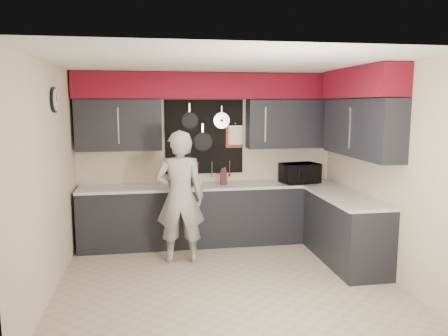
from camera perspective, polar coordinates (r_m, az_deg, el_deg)
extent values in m
plane|color=#B6A98D|center=(5.53, 0.24, -14.33)|extent=(4.00, 4.00, 0.00)
cube|color=beige|center=(6.88, -2.18, 1.39)|extent=(4.00, 0.01, 2.60)
cube|color=black|center=(6.65, -13.54, 5.47)|extent=(1.24, 0.32, 0.75)
cube|color=black|center=(6.96, 8.52, 5.73)|extent=(1.34, 0.32, 0.75)
cube|color=maroon|center=(6.66, -2.04, 10.65)|extent=(3.94, 0.36, 0.38)
cube|color=black|center=(6.83, -2.60, 4.08)|extent=(1.22, 0.03, 1.15)
cylinder|color=black|center=(6.76, -4.52, 6.18)|extent=(0.26, 0.04, 0.26)
cylinder|color=black|center=(6.80, -2.81, 3.42)|extent=(0.30, 0.04, 0.30)
cylinder|color=black|center=(6.80, -4.96, 0.78)|extent=(0.27, 0.04, 0.27)
cylinder|color=silver|center=(6.82, -0.31, 6.23)|extent=(0.25, 0.02, 0.25)
cube|color=#B1210D|center=(6.88, 1.32, 4.08)|extent=(0.26, 0.01, 0.34)
cube|color=white|center=(6.87, 1.51, 4.32)|extent=(0.22, 0.01, 0.30)
cylinder|color=silver|center=(6.82, -6.30, -0.15)|extent=(0.01, 0.01, 0.20)
cylinder|color=silver|center=(6.84, -3.93, -0.09)|extent=(0.01, 0.01, 0.20)
cylinder|color=silver|center=(6.88, -1.58, -0.04)|extent=(0.01, 0.01, 0.20)
cylinder|color=silver|center=(6.92, 0.74, 0.02)|extent=(0.01, 0.01, 0.20)
cube|color=beige|center=(5.84, 19.93, -0.35)|extent=(0.01, 3.50, 2.60)
cube|color=black|center=(5.98, 17.48, 5.02)|extent=(0.32, 1.70, 0.75)
cube|color=maroon|center=(5.97, 17.55, 10.54)|extent=(0.36, 1.70, 0.38)
cube|color=beige|center=(5.23, -21.86, -1.42)|extent=(0.01, 3.50, 2.60)
cylinder|color=black|center=(5.55, -21.32, 8.28)|extent=(0.04, 0.30, 0.30)
cylinder|color=white|center=(5.54, -21.10, 8.29)|extent=(0.01, 0.26, 0.26)
cube|color=black|center=(6.75, -1.82, -6.17)|extent=(3.90, 0.60, 0.88)
cube|color=silver|center=(6.64, -1.82, -2.36)|extent=(3.90, 0.63, 0.04)
cube|color=black|center=(6.19, 15.54, -7.83)|extent=(0.60, 1.60, 0.88)
cube|color=silver|center=(6.08, 15.58, -3.66)|extent=(0.63, 1.60, 0.04)
cube|color=black|center=(6.62, -1.50, -10.00)|extent=(3.90, 0.06, 0.10)
imported|color=black|center=(6.85, 9.86, -0.67)|extent=(0.62, 0.48, 0.31)
cube|color=#321B10|center=(6.62, -0.06, -1.30)|extent=(0.10, 0.10, 0.21)
cylinder|color=white|center=(6.59, -3.50, -1.54)|extent=(0.13, 0.13, 0.16)
cube|color=black|center=(6.54, -5.06, -2.22)|extent=(0.20, 0.25, 0.03)
cube|color=black|center=(6.60, -5.14, -0.59)|extent=(0.20, 0.07, 0.34)
cube|color=black|center=(6.49, -5.10, 0.55)|extent=(0.20, 0.25, 0.07)
cylinder|color=black|center=(6.50, -5.06, -1.43)|extent=(0.12, 0.12, 0.16)
imported|color=#ABABA8|center=(5.88, -5.76, -3.83)|extent=(0.70, 0.50, 1.79)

